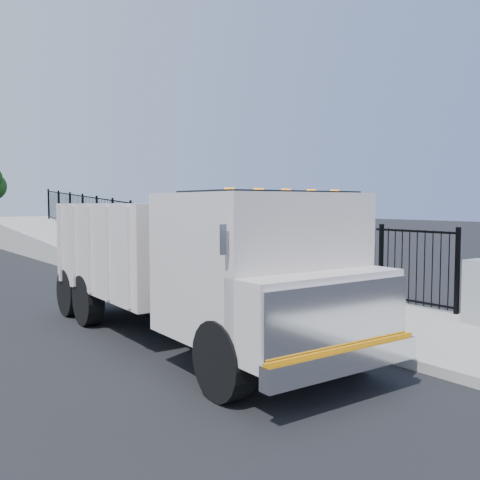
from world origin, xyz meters
TOP-DOWN VIEW (x-y plane):
  - ground at (0.00, 0.00)m, footprint 120.00×120.00m
  - sidewalk at (1.93, -2.00)m, footprint 3.55×12.00m
  - curb at (0.00, -2.00)m, footprint 0.30×12.00m
  - ramp at (2.12, 16.00)m, footprint 3.95×24.06m
  - iron_fence at (3.55, 12.00)m, footprint 0.10×28.00m
  - truck at (-1.92, -0.22)m, footprint 2.77×7.87m
  - worker at (0.44, -0.59)m, footprint 0.61×0.78m
  - utility_cabinet at (3.10, -2.73)m, footprint 0.55×0.40m
  - debris at (1.43, -0.37)m, footprint 0.39×0.39m

SIDE VIEW (x-z plane):
  - ground at x=0.00m, z-range 0.00..0.00m
  - ramp at x=2.12m, z-range -1.60..1.60m
  - sidewalk at x=1.93m, z-range 0.00..0.12m
  - curb at x=0.00m, z-range 0.00..0.16m
  - debris at x=1.43m, z-range 0.12..0.22m
  - utility_cabinet at x=3.10m, z-range 0.12..1.37m
  - iron_fence at x=3.55m, z-range 0.00..1.80m
  - worker at x=0.44m, z-range 0.12..1.99m
  - truck at x=-1.92m, z-range 0.17..2.84m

